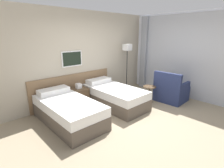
{
  "coord_description": "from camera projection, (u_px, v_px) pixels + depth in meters",
  "views": [
    {
      "loc": [
        -3.05,
        -2.5,
        2.03
      ],
      "look_at": [
        0.1,
        0.91,
        0.7
      ],
      "focal_mm": 28.0,
      "sensor_mm": 36.0,
      "label": 1
    }
  ],
  "objects": [
    {
      "name": "bed_near_window",
      "position": [
        114.0,
        96.0,
        5.09
      ],
      "size": [
        0.97,
        1.92,
        0.68
      ],
      "color": "brown",
      "rests_on": "ground_plane"
    },
    {
      "name": "bed_near_door",
      "position": [
        68.0,
        111.0,
        4.11
      ],
      "size": [
        0.97,
        1.92,
        0.68
      ],
      "color": "brown",
      "rests_on": "ground_plane"
    },
    {
      "name": "ground_plane",
      "position": [
        134.0,
        119.0,
        4.32
      ],
      "size": [
        16.0,
        16.0,
        0.0
      ],
      "primitive_type": "plane",
      "color": "gray"
    },
    {
      "name": "floor_lamp",
      "position": [
        127.0,
        52.0,
        6.09
      ],
      "size": [
        0.24,
        0.24,
        1.69
      ],
      "color": "black",
      "rests_on": "ground_plane"
    },
    {
      "name": "side_table",
      "position": [
        149.0,
        91.0,
        5.3
      ],
      "size": [
        0.39,
        0.39,
        0.51
      ],
      "color": "brown",
      "rests_on": "ground_plane"
    },
    {
      "name": "wall_window",
      "position": [
        191.0,
        57.0,
        5.46
      ],
      "size": [
        0.21,
        4.46,
        2.7
      ],
      "color": "white",
      "rests_on": "ground_plane"
    },
    {
      "name": "armchair",
      "position": [
        171.0,
        92.0,
        5.44
      ],
      "size": [
        0.83,
        0.89,
        0.95
      ],
      "rotation": [
        0.0,
        0.0,
        1.62
      ],
      "color": "navy",
      "rests_on": "ground_plane"
    },
    {
      "name": "nightstand",
      "position": [
        79.0,
        97.0,
        5.09
      ],
      "size": [
        0.45,
        0.43,
        0.66
      ],
      "color": "brown",
      "rests_on": "ground_plane"
    },
    {
      "name": "wall_headboard",
      "position": [
        85.0,
        59.0,
        5.34
      ],
      "size": [
        10.0,
        0.1,
        2.7
      ],
      "color": "#B7AD99",
      "rests_on": "ground_plane"
    }
  ]
}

